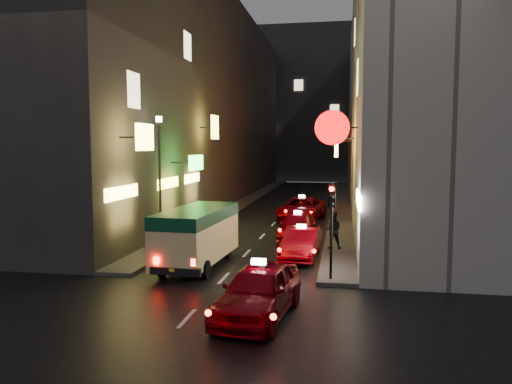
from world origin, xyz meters
The scene contains 15 objects.
ground centered at (0.00, 0.00, 0.00)m, with size 120.00×120.00×0.00m, color black.
building_left centered at (-8.00, 33.99, 9.00)m, with size 7.51×52.00×18.00m.
building_right centered at (8.00, 34.00, 9.00)m, with size 7.93×52.13×18.00m.
building_far centered at (0.00, 66.00, 11.00)m, with size 30.00×10.00×22.00m, color #2E2E32.
sidewalk_left centered at (-4.25, 34.00, 0.07)m, with size 1.50×52.00×0.15m, color #4B4846.
sidewalk_right centered at (4.25, 34.00, 0.07)m, with size 1.50×52.00×0.15m, color #4B4846.
minibus centered at (-1.49, 10.08, 1.53)m, with size 2.29×5.75×2.43m.
taxi_near centered at (2.02, 4.53, 0.90)m, with size 3.06×5.94×1.98m.
taxi_second centered at (2.59, 12.43, 0.79)m, with size 2.27×5.04×1.74m.
taxi_third centered at (1.99, 17.23, 0.78)m, with size 2.10×4.95×1.73m.
taxi_far centered at (1.64, 24.03, 0.90)m, with size 3.06×5.92×1.97m.
pedestrian_crossing centered at (2.16, 4.74, 0.90)m, with size 0.60×0.38×1.81m, color black.
pedestrian_sidewalk centered at (3.94, 14.08, 1.15)m, with size 0.75×0.47×2.00m, color black.
traffic_light centered at (4.00, 8.47, 2.69)m, with size 0.26×0.43×3.50m.
lamp_post centered at (-4.20, 13.00, 3.72)m, with size 0.28×0.28×6.22m.
Camera 1 is at (4.42, -9.49, 4.97)m, focal length 35.00 mm.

